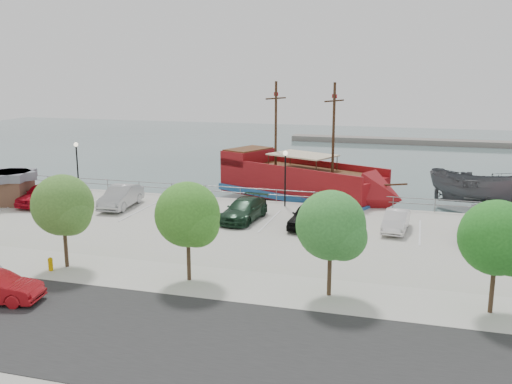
# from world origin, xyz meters

# --- Properties ---
(ground) EXTENTS (160.00, 160.00, 0.00)m
(ground) POSITION_xyz_m (0.00, 0.00, -1.00)
(ground) COLOR #415857
(street) EXTENTS (100.00, 8.00, 0.04)m
(street) POSITION_xyz_m (0.00, -16.00, 0.01)
(street) COLOR #252525
(street) RESTS_ON land_slab
(sidewalk) EXTENTS (100.00, 4.00, 0.05)m
(sidewalk) POSITION_xyz_m (0.00, -10.00, 0.01)
(sidewalk) COLOR beige
(sidewalk) RESTS_ON land_slab
(seawall_railing) EXTENTS (50.00, 0.06, 1.00)m
(seawall_railing) POSITION_xyz_m (0.00, 7.80, 0.53)
(seawall_railing) COLOR gray
(seawall_railing) RESTS_ON land_slab
(far_shore) EXTENTS (40.00, 3.00, 0.80)m
(far_shore) POSITION_xyz_m (10.00, 55.00, -0.60)
(far_shore) COLOR gray
(far_shore) RESTS_ON ground
(pirate_ship) EXTENTS (17.12, 10.97, 10.72)m
(pirate_ship) POSITION_xyz_m (1.23, 11.24, 0.80)
(pirate_ship) COLOR maroon
(pirate_ship) RESTS_ON ground
(patrol_boat) EXTENTS (8.36, 5.63, 3.03)m
(patrol_boat) POSITION_xyz_m (14.29, 13.92, 0.52)
(patrol_boat) COLOR #54565A
(patrol_boat) RESTS_ON ground
(speedboat) EXTENTS (6.17, 7.53, 1.36)m
(speedboat) POSITION_xyz_m (16.60, 10.59, -0.32)
(speedboat) COLOR silver
(speedboat) RESTS_ON ground
(dock_west) EXTENTS (7.56, 3.15, 0.42)m
(dock_west) POSITION_xyz_m (-12.88, 9.20, -0.79)
(dock_west) COLOR #6A665D
(dock_west) RESTS_ON ground
(dock_mid) EXTENTS (7.72, 3.40, 0.43)m
(dock_mid) POSITION_xyz_m (9.26, 9.20, -0.79)
(dock_mid) COLOR gray
(dock_mid) RESTS_ON ground
(shed) EXTENTS (3.72, 3.72, 2.55)m
(shed) POSITION_xyz_m (-20.69, 1.42, 1.36)
(shed) COLOR brown
(shed) RESTS_ON land_slab
(fire_hydrant) EXTENTS (0.26, 0.26, 0.76)m
(fire_hydrant) POSITION_xyz_m (-8.43, -10.80, 0.41)
(fire_hydrant) COLOR #CD9700
(fire_hydrant) RESTS_ON sidewalk
(lamp_post_left) EXTENTS (0.36, 0.36, 4.28)m
(lamp_post_left) POSITION_xyz_m (-18.00, 6.50, 2.94)
(lamp_post_left) COLOR black
(lamp_post_left) RESTS_ON land_slab
(lamp_post_mid) EXTENTS (0.36, 0.36, 4.28)m
(lamp_post_mid) POSITION_xyz_m (0.00, 6.50, 2.94)
(lamp_post_mid) COLOR black
(lamp_post_mid) RESTS_ON land_slab
(tree_c) EXTENTS (3.30, 3.20, 5.00)m
(tree_c) POSITION_xyz_m (-7.85, -10.07, 3.30)
(tree_c) COLOR #473321
(tree_c) RESTS_ON sidewalk
(tree_d) EXTENTS (3.30, 3.20, 5.00)m
(tree_d) POSITION_xyz_m (-0.85, -10.07, 3.30)
(tree_d) COLOR #473321
(tree_d) RESTS_ON sidewalk
(tree_e) EXTENTS (3.30, 3.20, 5.00)m
(tree_e) POSITION_xyz_m (6.15, -10.07, 3.30)
(tree_e) COLOR #473321
(tree_e) RESTS_ON sidewalk
(tree_f) EXTENTS (3.30, 3.20, 5.00)m
(tree_f) POSITION_xyz_m (13.15, -10.07, 3.30)
(tree_f) COLOR #473321
(tree_f) RESTS_ON sidewalk
(parked_car_a) EXTENTS (2.01, 4.93, 1.68)m
(parked_car_a) POSITION_xyz_m (-18.18, 1.88, 0.84)
(parked_car_a) COLOR #B60C1C
(parked_car_a) RESTS_ON land_slab
(parked_car_b) EXTENTS (2.21, 5.18, 1.66)m
(parked_car_b) POSITION_xyz_m (-11.86, 2.71, 0.83)
(parked_car_b) COLOR #A9A9A9
(parked_car_b) RESTS_ON land_slab
(parked_car_d) EXTENTS (2.56, 5.32, 1.49)m
(parked_car_d) POSITION_xyz_m (-1.80, 1.75, 0.75)
(parked_car_d) COLOR #16321F
(parked_car_d) RESTS_ON land_slab
(parked_car_e) EXTENTS (2.31, 4.73, 1.55)m
(parked_car_e) POSITION_xyz_m (2.80, 1.29, 0.78)
(parked_car_e) COLOR black
(parked_car_e) RESTS_ON land_slab
(parked_car_f) EXTENTS (1.71, 4.14, 1.33)m
(parked_car_f) POSITION_xyz_m (8.46, 1.92, 0.67)
(parked_car_f) COLOR white
(parked_car_f) RESTS_ON land_slab
(parked_car_g) EXTENTS (3.38, 5.64, 1.47)m
(parked_car_g) POSITION_xyz_m (13.74, 1.33, 0.73)
(parked_car_g) COLOR gray
(parked_car_g) RESTS_ON land_slab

